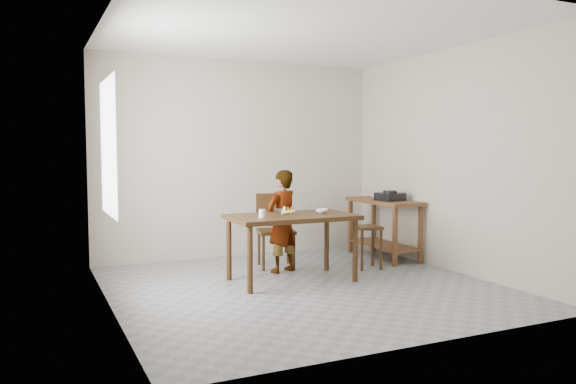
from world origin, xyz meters
name	(u,v)px	position (x,y,z in m)	size (l,w,h in m)	color
floor	(304,289)	(0.00, 0.00, -0.02)	(4.00, 4.00, 0.04)	gray
ceiling	(304,31)	(0.00, 0.00, 2.72)	(4.00, 4.00, 0.04)	white
wall_back	(239,159)	(0.00, 2.02, 1.35)	(4.00, 0.04, 2.70)	beige
wall_front	(426,167)	(0.00, -2.02, 1.35)	(4.00, 0.04, 2.70)	beige
wall_left	(106,164)	(-2.02, 0.00, 1.35)	(0.04, 4.00, 2.70)	beige
wall_right	(453,160)	(2.02, 0.00, 1.35)	(0.04, 4.00, 2.70)	beige
window_pane	(108,147)	(-1.97, 0.20, 1.50)	(0.02, 1.10, 1.30)	white
dining_table	(292,248)	(0.00, 0.30, 0.38)	(1.40, 0.80, 0.75)	#36210E
prep_counter	(384,229)	(1.72, 1.00, 0.40)	(0.50, 1.20, 0.80)	brown
child	(282,221)	(0.09, 0.77, 0.62)	(0.45, 0.30, 1.24)	white
dining_chair	(276,231)	(0.14, 1.06, 0.46)	(0.44, 0.44, 0.92)	#36210E
stool	(368,247)	(1.14, 0.51, 0.27)	(0.30, 0.30, 0.53)	#36210E
glass_tumbler	(262,213)	(-0.39, 0.21, 0.79)	(0.07, 0.07, 0.09)	white
small_bowl	(322,211)	(0.39, 0.32, 0.77)	(0.15, 0.15, 0.05)	silver
banana	(288,212)	(-0.02, 0.36, 0.78)	(0.17, 0.12, 0.06)	gold
serving_bowl	(378,196)	(1.75, 1.20, 0.83)	(0.22, 0.22, 0.06)	silver
gas_burner	(390,197)	(1.72, 0.86, 0.85)	(0.31, 0.31, 0.10)	black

